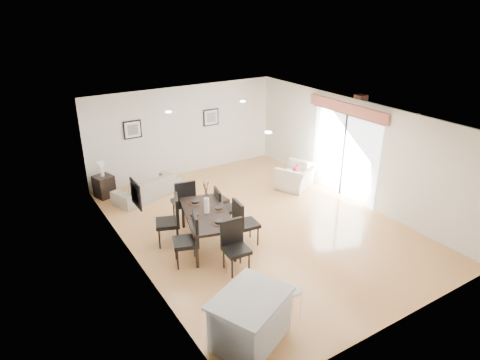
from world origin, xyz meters
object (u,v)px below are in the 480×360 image
dining_chair_wnear (190,236)px  dining_chair_head (234,243)px  kitchen_island (250,319)px  dining_chair_foot (184,199)px  dining_table (207,216)px  bar_stool (293,294)px  dining_chair_wfar (172,218)px  coffee_table (209,207)px  sofa (147,187)px  dining_chair_efar (222,206)px  armchair (296,177)px  dining_chair_enear (243,220)px  side_table (104,186)px

dining_chair_wnear → dining_chair_head: 0.92m
kitchen_island → dining_chair_foot: bearing=54.5°
dining_table → bar_stool: size_ratio=3.10×
dining_chair_wfar → coffee_table: bearing=141.8°
sofa → dining_chair_foot: (0.24, -1.88, 0.35)m
sofa → kitchen_island: kitchen_island is taller
dining_table → coffee_table: size_ratio=2.23×
dining_chair_wnear → dining_chair_efar: 1.62m
dining_chair_efar → bar_stool: dining_chair_efar is taller
armchair → dining_chair_wfar: bearing=-14.1°
dining_chair_head → kitchen_island: size_ratio=0.71×
dining_chair_wfar → bar_stool: size_ratio=1.74×
sofa → dining_chair_wnear: dining_chair_wnear is taller
armchair → coffee_table: size_ratio=1.16×
dining_chair_wnear → dining_chair_efar: size_ratio=1.12×
dining_chair_wnear → dining_chair_enear: (1.29, 0.04, -0.02)m
dining_chair_wfar → dining_chair_enear: dining_chair_wfar is taller
dining_chair_wfar → side_table: dining_chair_wfar is taller
sofa → dining_chair_enear: bearing=85.9°
sofa → coffee_table: size_ratio=2.10×
dining_table → dining_chair_head: bearing=-73.9°
coffee_table → kitchen_island: size_ratio=0.60×
dining_table → dining_chair_efar: dining_chair_efar is taller
kitchen_island → bar_stool: 0.86m
coffee_table → side_table: (-1.97, 2.40, 0.12)m
side_table → bar_stool: bearing=-79.0°
armchair → dining_chair_wfar: dining_chair_wfar is taller
dining_chair_efar → dining_chair_foot: bearing=58.4°
dining_chair_wfar → bar_stool: bearing=31.8°
bar_stool → dining_chair_head: bearing=90.8°
dining_chair_head → dining_chair_wfar: bearing=116.9°
dining_chair_enear → dining_chair_foot: (-0.66, 1.58, 0.03)m
armchair → dining_table: size_ratio=0.52×
dining_chair_foot → dining_chair_head: bearing=98.2°
dining_chair_foot → bar_stool: dining_chair_foot is taller
sofa → dining_table: dining_table is taller
coffee_table → side_table: size_ratio=1.49×
armchair → dining_chair_head: 4.36m
dining_chair_efar → kitchen_island: bearing=169.7°
sofa → armchair: bearing=137.8°
sofa → dining_chair_wfar: 2.64m
sofa → armchair: size_ratio=1.82×
dining_chair_wnear → dining_chair_enear: bearing=110.4°
dining_chair_enear → kitchen_island: 2.91m
coffee_table → kitchen_island: kitchen_island is taller
sofa → kitchen_island: (-0.56, -5.98, 0.16)m
armchair → coffee_table: (-2.87, -0.08, -0.16)m
dining_chair_efar → dining_chair_foot: dining_chair_foot is taller
dining_table → dining_chair_wfar: dining_chair_wfar is taller
bar_stool → sofa: bearing=92.7°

